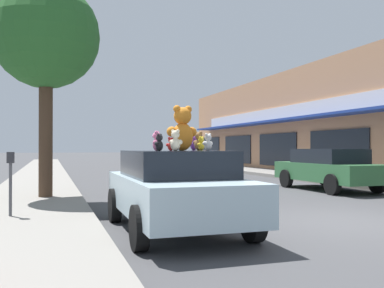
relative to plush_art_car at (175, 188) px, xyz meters
The scene contains 17 objects.
ground_plane 3.69m from the plush_art_car, ahead, with size 260.00×260.00×0.00m, color #424244.
sidewalk_near 2.71m from the plush_art_car, behind, with size 2.61×90.00×0.17m.
storefront_row 20.80m from the plush_art_car, 38.39° to the left, with size 11.41×34.99×6.10m.
plush_art_car is the anchor object (origin of this frame).
teddy_bear_giant 1.08m from the plush_art_car, 30.73° to the right, with size 0.62×0.41×0.83m.
teddy_bear_red 0.82m from the plush_art_car, 134.17° to the right, with size 0.18×0.11×0.25m.
teddy_bear_white 1.07m from the plush_art_car, ahead, with size 0.25×0.18×0.33m.
teddy_bear_cream 1.35m from the plush_art_car, 106.18° to the right, with size 0.22×0.25×0.34m.
teddy_bear_brown 1.22m from the plush_art_car, 40.99° to the left, with size 0.24×0.28×0.38m.
teddy_bear_yellow 1.08m from the plush_art_car, 29.14° to the left, with size 0.20×0.17×0.28m.
teddy_bear_purple 1.38m from the plush_art_car, 53.54° to the left, with size 0.24×0.16×0.32m.
teddy_bear_teal 1.01m from the plush_art_car, 64.06° to the left, with size 0.25×0.22×0.34m.
teddy_bear_black 1.31m from the plush_art_car, 120.79° to the right, with size 0.19×0.19×0.28m.
teddy_bear_pink 1.18m from the plush_art_car, 128.06° to the right, with size 0.19×0.25×0.33m.
parked_car_far_center 9.11m from the plush_art_car, 36.77° to the left, with size 1.98×4.54×1.48m.
street_tree 6.67m from the plush_art_car, 114.73° to the left, with size 2.95×2.95×5.95m.
parking_meter 3.36m from the plush_art_car, 150.49° to the left, with size 0.14×0.10×1.27m.
Camera 1 is at (-5.78, -7.34, 1.52)m, focal length 40.00 mm.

